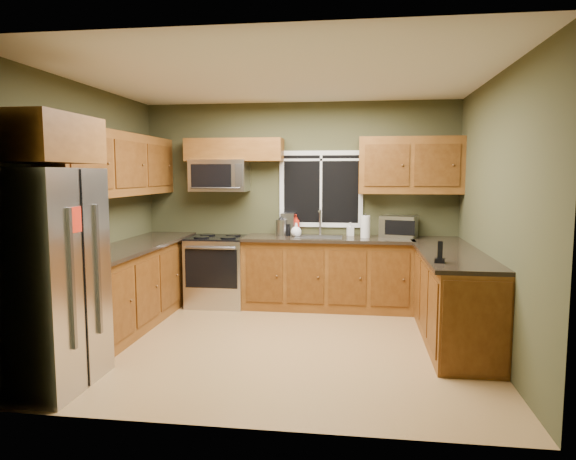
% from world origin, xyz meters
% --- Properties ---
extents(floor, '(4.20, 4.20, 0.00)m').
position_xyz_m(floor, '(0.00, 0.00, 0.00)').
color(floor, '#9D7545').
rests_on(floor, ground).
extents(ceiling, '(4.20, 4.20, 0.00)m').
position_xyz_m(ceiling, '(0.00, 0.00, 2.70)').
color(ceiling, white).
rests_on(ceiling, back_wall).
extents(back_wall, '(4.20, 0.00, 4.20)m').
position_xyz_m(back_wall, '(0.00, 1.80, 1.35)').
color(back_wall, '#3E3F24').
rests_on(back_wall, ground).
extents(front_wall, '(4.20, 0.00, 4.20)m').
position_xyz_m(front_wall, '(0.00, -1.80, 1.35)').
color(front_wall, '#3E3F24').
rests_on(front_wall, ground).
extents(left_wall, '(0.00, 3.60, 3.60)m').
position_xyz_m(left_wall, '(-2.10, 0.00, 1.35)').
color(left_wall, '#3E3F24').
rests_on(left_wall, ground).
extents(right_wall, '(0.00, 3.60, 3.60)m').
position_xyz_m(right_wall, '(2.10, 0.00, 1.35)').
color(right_wall, '#3E3F24').
rests_on(right_wall, ground).
extents(window, '(1.12, 0.03, 1.02)m').
position_xyz_m(window, '(0.30, 1.78, 1.55)').
color(window, white).
rests_on(window, back_wall).
extents(base_cabinets_left, '(0.60, 2.65, 0.90)m').
position_xyz_m(base_cabinets_left, '(-1.80, 0.48, 0.45)').
color(base_cabinets_left, brown).
rests_on(base_cabinets_left, ground).
extents(countertop_left, '(0.65, 2.65, 0.04)m').
position_xyz_m(countertop_left, '(-1.78, 0.48, 0.92)').
color(countertop_left, black).
rests_on(countertop_left, base_cabinets_left).
extents(base_cabinets_back, '(2.17, 0.60, 0.90)m').
position_xyz_m(base_cabinets_back, '(0.42, 1.50, 0.45)').
color(base_cabinets_back, brown).
rests_on(base_cabinets_back, ground).
extents(countertop_back, '(2.17, 0.65, 0.04)m').
position_xyz_m(countertop_back, '(0.42, 1.48, 0.92)').
color(countertop_back, black).
rests_on(countertop_back, base_cabinets_back).
extents(base_cabinets_peninsula, '(0.60, 2.52, 0.90)m').
position_xyz_m(base_cabinets_peninsula, '(1.80, 0.54, 0.45)').
color(base_cabinets_peninsula, brown).
rests_on(base_cabinets_peninsula, ground).
extents(countertop_peninsula, '(0.65, 2.50, 0.04)m').
position_xyz_m(countertop_peninsula, '(1.78, 0.55, 0.92)').
color(countertop_peninsula, black).
rests_on(countertop_peninsula, base_cabinets_peninsula).
extents(upper_cabinets_left, '(0.33, 2.65, 0.72)m').
position_xyz_m(upper_cabinets_left, '(-1.94, 0.48, 1.86)').
color(upper_cabinets_left, brown).
rests_on(upper_cabinets_left, left_wall).
extents(upper_cabinets_back_left, '(1.30, 0.33, 0.30)m').
position_xyz_m(upper_cabinets_back_left, '(-0.85, 1.64, 2.07)').
color(upper_cabinets_back_left, brown).
rests_on(upper_cabinets_back_left, back_wall).
extents(upper_cabinets_back_right, '(1.30, 0.33, 0.72)m').
position_xyz_m(upper_cabinets_back_right, '(1.45, 1.64, 1.86)').
color(upper_cabinets_back_right, brown).
rests_on(upper_cabinets_back_right, back_wall).
extents(upper_cabinet_over_fridge, '(0.72, 0.90, 0.38)m').
position_xyz_m(upper_cabinet_over_fridge, '(-1.74, -1.30, 2.03)').
color(upper_cabinet_over_fridge, brown).
rests_on(upper_cabinet_over_fridge, left_wall).
extents(refrigerator, '(0.74, 0.90, 1.80)m').
position_xyz_m(refrigerator, '(-1.74, -1.30, 0.90)').
color(refrigerator, '#B7B7BC').
rests_on(refrigerator, ground).
extents(range, '(0.76, 0.69, 0.94)m').
position_xyz_m(range, '(-1.05, 1.47, 0.47)').
color(range, '#B7B7BC').
rests_on(range, ground).
extents(microwave, '(0.76, 0.41, 0.42)m').
position_xyz_m(microwave, '(-1.05, 1.61, 1.73)').
color(microwave, '#B7B7BC').
rests_on(microwave, back_wall).
extents(sink, '(0.60, 0.42, 0.36)m').
position_xyz_m(sink, '(0.30, 1.49, 0.95)').
color(sink, slate).
rests_on(sink, countertop_back).
extents(toaster_oven, '(0.52, 0.45, 0.28)m').
position_xyz_m(toaster_oven, '(1.32, 1.62, 1.08)').
color(toaster_oven, '#B7B7BC').
rests_on(toaster_oven, countertop_back).
extents(coffee_maker, '(0.18, 0.24, 0.29)m').
position_xyz_m(coffee_maker, '(-0.13, 1.64, 1.08)').
color(coffee_maker, slate).
rests_on(coffee_maker, countertop_back).
extents(kettle, '(0.18, 0.18, 0.26)m').
position_xyz_m(kettle, '(-0.20, 1.54, 1.06)').
color(kettle, '#B7B7BC').
rests_on(kettle, countertop_back).
extents(paper_towel_roll, '(0.13, 0.13, 0.31)m').
position_xyz_m(paper_towel_roll, '(0.89, 1.51, 1.08)').
color(paper_towel_roll, white).
rests_on(paper_towel_roll, countertop_back).
extents(soap_bottle_a, '(0.12, 0.12, 0.27)m').
position_xyz_m(soap_bottle_a, '(-0.03, 1.70, 1.08)').
color(soap_bottle_a, red).
rests_on(soap_bottle_a, countertop_back).
extents(soap_bottle_b, '(0.10, 0.10, 0.18)m').
position_xyz_m(soap_bottle_b, '(0.70, 1.66, 1.03)').
color(soap_bottle_b, white).
rests_on(soap_bottle_b, countertop_back).
extents(soap_bottle_c, '(0.18, 0.18, 0.18)m').
position_xyz_m(soap_bottle_c, '(0.00, 1.50, 1.03)').
color(soap_bottle_c, white).
rests_on(soap_bottle_c, countertop_back).
extents(cordless_phone, '(0.11, 0.11, 0.20)m').
position_xyz_m(cordless_phone, '(1.55, -0.30, 1.00)').
color(cordless_phone, black).
rests_on(cordless_phone, countertop_peninsula).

